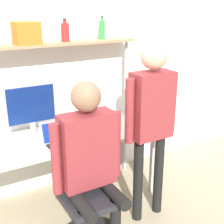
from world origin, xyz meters
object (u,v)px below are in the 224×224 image
bottle_red (65,32)px  person_standing (151,112)px  office_chair (89,212)px  cell_phone (84,139)px  bottle_green (102,30)px  storage_box (26,33)px  laptop (59,137)px  person_seated (89,155)px  monitor (31,108)px

bottle_red → person_standing: bearing=-63.3°
office_chair → person_standing: bearing=2.4°
cell_phone → person_standing: bearing=-44.4°
office_chair → bottle_green: bottle_green is taller
cell_phone → person_standing: size_ratio=0.09×
cell_phone → storage_box: 1.11m
laptop → person_seated: bearing=-86.0°
bottle_green → storage_box: size_ratio=1.02×
laptop → bottle_green: 1.19m
person_standing → person_seated: bearing=-173.7°
person_seated → bottle_green: size_ratio=6.20×
person_standing → bottle_green: size_ratio=7.23×
storage_box → office_chair: bearing=-79.7°
cell_phone → laptop: bearing=169.5°
person_seated → bottle_green: (0.62, 0.92, 0.86)m
office_chair → bottle_red: bottle_red is taller
office_chair → storage_box: bearing=100.3°
bottle_red → storage_box: (-0.38, -0.00, 0.01)m
laptop → office_chair: size_ratio=0.35×
monitor → person_seated: 0.92m
bottle_red → storage_box: size_ratio=0.96×
monitor → laptop: size_ratio=1.54×
bottle_green → monitor: bearing=-177.1°
monitor → storage_box: size_ratio=2.21×
cell_phone → person_seated: bearing=-110.5°
storage_box → bottle_green: bearing=-0.0°
laptop → storage_box: 1.00m
storage_box → person_standing: bearing=-46.6°
person_standing → bottle_red: size_ratio=7.64×
cell_phone → bottle_red: 1.05m
laptop → bottle_red: bearing=55.0°
monitor → office_chair: 1.12m
cell_phone → person_standing: 0.71m
laptop → person_seated: person_seated is taller
laptop → storage_box: (-0.12, 0.37, 0.92)m
person_seated → bottle_green: 1.41m
monitor → bottle_red: bearing=5.8°
laptop → storage_box: size_ratio=1.44×
cell_phone → bottle_green: bottle_green is taller
laptop → person_seated: size_ratio=0.23×
person_standing → laptop: bearing=144.6°
monitor → person_standing: person_standing is taller
cell_phone → bottle_green: (0.43, 0.41, 0.97)m
person_seated → storage_box: (-0.16, 0.92, 0.86)m
office_chair → person_standing: size_ratio=0.56×
cell_phone → office_chair: office_chair is taller
laptop → person_standing: bearing=-35.4°
person_seated → bottle_red: size_ratio=6.55×
person_seated → person_standing: person_standing is taller
monitor → storage_box: (0.03, 0.04, 0.70)m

